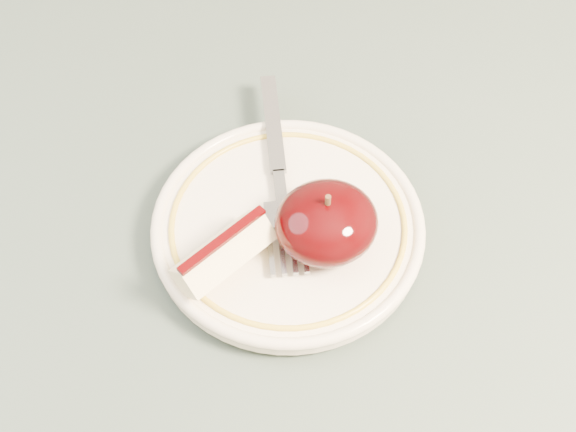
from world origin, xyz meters
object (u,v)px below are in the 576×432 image
object	(u,v)px
plate	(288,227)
apple_half	(326,223)
table	(261,359)
fork	(279,173)

from	to	relation	value
plate	apple_half	distance (m)	0.04
table	plate	world-z (taller)	plate
plate	fork	xyz separation A→B (m)	(0.01, 0.04, 0.01)
apple_half	fork	world-z (taller)	apple_half
apple_half	fork	distance (m)	0.07
table	apple_half	distance (m)	0.14
table	fork	world-z (taller)	fork
plate	apple_half	size ratio (longest dim) A/B	2.75
plate	fork	size ratio (longest dim) A/B	1.06
table	fork	xyz separation A→B (m)	(0.05, 0.09, 0.11)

